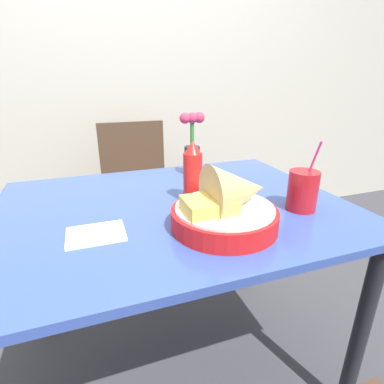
% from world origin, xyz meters
% --- Properties ---
extents(ground_plane, '(12.00, 12.00, 0.00)m').
position_xyz_m(ground_plane, '(0.00, 0.00, 0.00)').
color(ground_plane, '#38383D').
extents(wall_window, '(7.00, 0.06, 2.60)m').
position_xyz_m(wall_window, '(0.00, 1.29, 1.30)').
color(wall_window, '#B7B2A3').
rests_on(wall_window, ground_plane).
extents(dining_table, '(1.14, 0.87, 0.73)m').
position_xyz_m(dining_table, '(0.00, 0.00, 0.63)').
color(dining_table, '#334C9E').
rests_on(dining_table, ground_plane).
extents(chair_far_window, '(0.40, 0.40, 0.87)m').
position_xyz_m(chair_far_window, '(0.01, 0.88, 0.52)').
color(chair_far_window, '#473323').
rests_on(chair_far_window, ground_plane).
extents(food_basket, '(0.30, 0.30, 0.19)m').
position_xyz_m(food_basket, '(0.10, -0.21, 0.79)').
color(food_basket, red).
rests_on(food_basket, dining_table).
extents(ketchup_bottle, '(0.06, 0.06, 0.21)m').
position_xyz_m(ketchup_bottle, '(0.07, 0.00, 0.83)').
color(ketchup_bottle, red).
rests_on(ketchup_bottle, dining_table).
extents(drink_cup, '(0.09, 0.09, 0.23)m').
position_xyz_m(drink_cup, '(0.37, -0.18, 0.79)').
color(drink_cup, red).
rests_on(drink_cup, dining_table).
extents(flower_vase, '(0.11, 0.07, 0.26)m').
position_xyz_m(flower_vase, '(0.17, 0.30, 0.85)').
color(flower_vase, black).
rests_on(flower_vase, dining_table).
extents(napkin, '(0.15, 0.12, 0.01)m').
position_xyz_m(napkin, '(-0.26, -0.13, 0.73)').
color(napkin, white).
rests_on(napkin, dining_table).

